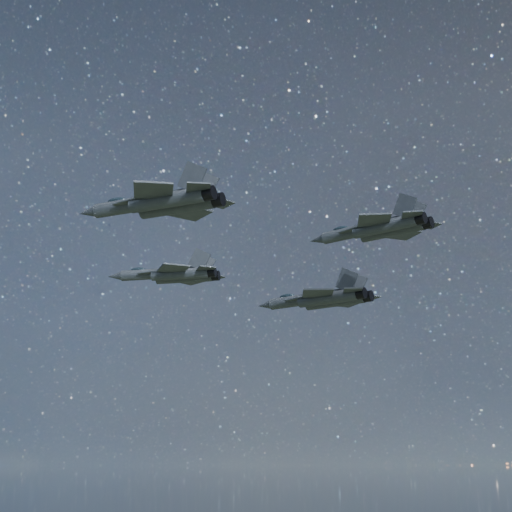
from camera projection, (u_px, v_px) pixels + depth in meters
The scene contains 4 objects.
jet_lead at pixel (173, 274), 88.60m from camera, with size 15.07×10.03×3.83m.
jet_left at pixel (322, 299), 96.16m from camera, with size 17.92×12.76×4.57m.
jet_right at pixel (161, 203), 69.47m from camera, with size 16.84×11.67×4.23m.
jet_slot at pixel (379, 228), 81.04m from camera, with size 16.10×11.32×4.07m.
Camera 1 is at (42.50, -72.17, 129.68)m, focal length 50.00 mm.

